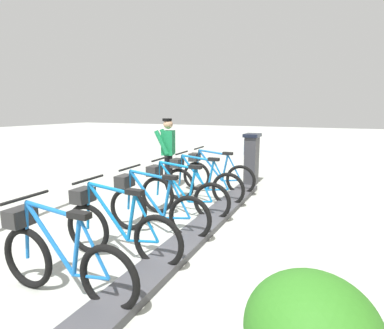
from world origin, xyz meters
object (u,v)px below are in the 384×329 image
bike_docked_0 (215,174)px  bike_docked_3 (153,207)px  worker_near_rack (168,151)px  bike_docked_5 (59,257)px  payment_kiosk (251,158)px  bike_docked_2 (180,193)px  bike_docked_1 (200,182)px  bike_docked_4 (116,227)px

bike_docked_0 → bike_docked_3: same height
worker_near_rack → bike_docked_5: bearing=104.7°
bike_docked_3 → bike_docked_0: bearing=-90.0°
payment_kiosk → bike_docked_3: bearing=81.3°
bike_docked_2 → bike_docked_0: bearing=-90.0°
bike_docked_1 → bike_docked_0: bearing=-90.0°
bike_docked_1 → bike_docked_5: (0.00, 3.55, 0.00)m
bike_docked_0 → bike_docked_3: (0.00, 2.66, 0.00)m
bike_docked_3 → bike_docked_4: bearing=90.0°
bike_docked_0 → bike_docked_4: (0.00, 3.55, 0.00)m
bike_docked_1 → bike_docked_4: (0.00, 2.66, 0.00)m
bike_docked_0 → bike_docked_2: 1.78m
bike_docked_2 → worker_near_rack: bearing=-55.5°
bike_docked_1 → worker_near_rack: 1.44m
bike_docked_3 → worker_near_rack: (1.13, -2.53, 0.48)m
bike_docked_1 → bike_docked_2: bearing=90.0°
payment_kiosk → bike_docked_2: 2.91m
bike_docked_0 → worker_near_rack: 1.24m
bike_docked_1 → bike_docked_5: size_ratio=1.00×
bike_docked_0 → worker_near_rack: worker_near_rack is taller
bike_docked_1 → bike_docked_5: 3.55m
worker_near_rack → payment_kiosk: bearing=-144.9°
bike_docked_3 → worker_near_rack: size_ratio=1.04×
bike_docked_2 → bike_docked_5: (0.00, 2.66, 0.00)m
bike_docked_0 → bike_docked_5: 4.44m
bike_docked_2 → bike_docked_4: (0.00, 1.78, 0.00)m
bike_docked_4 → worker_near_rack: (1.13, -3.42, 0.48)m
bike_docked_4 → bike_docked_5: (0.00, 0.89, 0.00)m
payment_kiosk → bike_docked_0: 1.23m
bike_docked_3 → bike_docked_5: (0.00, 1.78, 0.00)m
bike_docked_5 → worker_near_rack: bearing=-75.3°
payment_kiosk → bike_docked_5: bearing=84.1°
bike_docked_0 → bike_docked_1: same height
bike_docked_1 → bike_docked_3: (0.00, 1.78, 0.00)m
bike_docked_1 → bike_docked_3: bearing=90.0°
payment_kiosk → bike_docked_1: payment_kiosk is taller
payment_kiosk → worker_near_rack: bearing=35.1°
bike_docked_4 → bike_docked_5: size_ratio=1.00×
bike_docked_2 → payment_kiosk: bearing=-101.4°
bike_docked_1 → worker_near_rack: bearing=-33.8°
bike_docked_5 → bike_docked_0: bearing=-90.0°
bike_docked_4 → worker_near_rack: size_ratio=1.04×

